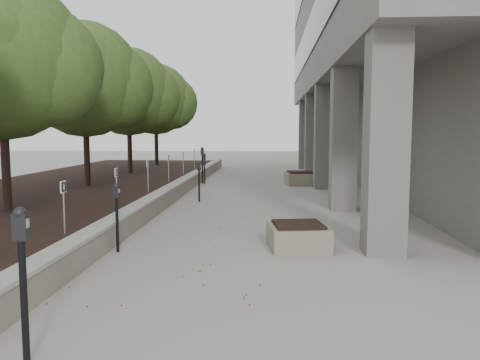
% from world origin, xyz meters
% --- Properties ---
extents(ground, '(90.00, 90.00, 0.00)m').
position_xyz_m(ground, '(0.00, 0.00, 0.00)').
color(ground, gray).
rests_on(ground, ground).
extents(retaining_wall, '(0.39, 26.00, 0.50)m').
position_xyz_m(retaining_wall, '(-1.82, 9.00, 0.25)').
color(retaining_wall, gray).
rests_on(retaining_wall, ground).
extents(planting_bed, '(7.00, 26.00, 0.40)m').
position_xyz_m(planting_bed, '(-5.50, 9.00, 0.20)').
color(planting_bed, black).
rests_on(planting_bed, ground).
extents(brutalist_building, '(13.10, 26.00, 15.00)m').
position_xyz_m(brutalist_building, '(9.50, 13.00, 7.50)').
color(brutalist_building, slate).
rests_on(brutalist_building, ground).
extents(crabapple_tree_2, '(4.60, 4.00, 5.44)m').
position_xyz_m(crabapple_tree_2, '(-4.80, 3.00, 3.12)').
color(crabapple_tree_2, '#32511F').
rests_on(crabapple_tree_2, planting_bed).
extents(crabapple_tree_3, '(4.60, 4.00, 5.44)m').
position_xyz_m(crabapple_tree_3, '(-4.80, 8.00, 3.12)').
color(crabapple_tree_3, '#32511F').
rests_on(crabapple_tree_3, planting_bed).
extents(crabapple_tree_4, '(4.60, 4.00, 5.44)m').
position_xyz_m(crabapple_tree_4, '(-4.80, 13.00, 3.12)').
color(crabapple_tree_4, '#32511F').
rests_on(crabapple_tree_4, planting_bed).
extents(crabapple_tree_5, '(4.60, 4.00, 5.44)m').
position_xyz_m(crabapple_tree_5, '(-4.80, 18.00, 3.12)').
color(crabapple_tree_5, '#32511F').
rests_on(crabapple_tree_5, planting_bed).
extents(parking_sign_2, '(0.04, 0.22, 0.96)m').
position_xyz_m(parking_sign_2, '(-2.35, 0.50, 0.88)').
color(parking_sign_2, black).
rests_on(parking_sign_2, planting_bed).
extents(parking_sign_3, '(0.04, 0.22, 0.96)m').
position_xyz_m(parking_sign_3, '(-2.35, 3.50, 0.88)').
color(parking_sign_3, black).
rests_on(parking_sign_3, planting_bed).
extents(parking_sign_4, '(0.04, 0.22, 0.96)m').
position_xyz_m(parking_sign_4, '(-2.35, 6.50, 0.88)').
color(parking_sign_4, black).
rests_on(parking_sign_4, planting_bed).
extents(parking_sign_5, '(0.04, 0.22, 0.96)m').
position_xyz_m(parking_sign_5, '(-2.35, 9.50, 0.88)').
color(parking_sign_5, black).
rests_on(parking_sign_5, planting_bed).
extents(parking_sign_6, '(0.04, 0.22, 0.96)m').
position_xyz_m(parking_sign_6, '(-2.35, 12.50, 0.88)').
color(parking_sign_6, black).
rests_on(parking_sign_6, planting_bed).
extents(parking_sign_7, '(0.04, 0.22, 0.96)m').
position_xyz_m(parking_sign_7, '(-2.35, 15.50, 0.88)').
color(parking_sign_7, black).
rests_on(parking_sign_7, planting_bed).
extents(parking_sign_8, '(0.04, 0.22, 0.96)m').
position_xyz_m(parking_sign_8, '(-2.35, 18.50, 0.88)').
color(parking_sign_8, black).
rests_on(parking_sign_8, planting_bed).
extents(parking_meter_1, '(0.16, 0.12, 1.54)m').
position_xyz_m(parking_meter_1, '(-1.01, -3.50, 0.77)').
color(parking_meter_1, black).
rests_on(parking_meter_1, ground).
extents(parking_meter_2, '(0.14, 0.11, 1.28)m').
position_xyz_m(parking_meter_2, '(-1.49, 0.82, 0.64)').
color(parking_meter_2, black).
rests_on(parking_meter_2, ground).
extents(parking_meter_3, '(0.15, 0.12, 1.27)m').
position_xyz_m(parking_meter_3, '(-0.90, 7.20, 0.64)').
color(parking_meter_3, black).
rests_on(parking_meter_3, ground).
extents(parking_meter_4, '(0.13, 0.10, 1.30)m').
position_xyz_m(parking_meter_4, '(-1.41, 12.27, 0.65)').
color(parking_meter_4, black).
rests_on(parking_meter_4, ground).
extents(parking_meter_5, '(0.16, 0.11, 1.55)m').
position_xyz_m(parking_meter_5, '(-1.53, 12.54, 0.77)').
color(parking_meter_5, black).
rests_on(parking_meter_5, ground).
extents(planter_front, '(1.22, 1.22, 0.50)m').
position_xyz_m(planter_front, '(1.87, 1.24, 0.25)').
color(planter_front, gray).
rests_on(planter_front, ground).
extents(planter_back, '(1.35, 1.35, 0.56)m').
position_xyz_m(planter_back, '(2.62, 12.22, 0.28)').
color(planter_back, gray).
rests_on(planter_back, ground).
extents(berry_scatter, '(3.30, 14.10, 0.02)m').
position_xyz_m(berry_scatter, '(-0.10, 5.00, 0.01)').
color(berry_scatter, maroon).
rests_on(berry_scatter, ground).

